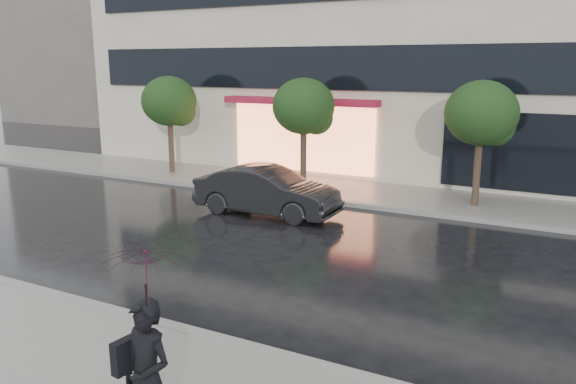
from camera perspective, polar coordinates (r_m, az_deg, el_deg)
The scene contains 10 objects.
ground at distance 10.70m, azimuth -7.94°, elevation -11.84°, with size 120.00×120.00×0.00m, color black.
sidewalk_far at distance 19.49m, azimuth 9.82°, elevation -0.33°, with size 60.00×3.50×0.12m, color slate.
curb_near at distance 9.96m, azimuth -11.39°, elevation -13.50°, with size 60.00×0.25×0.14m, color gray.
curb_far at distance 17.87m, azimuth 8.07°, elevation -1.43°, with size 60.00×0.25×0.14m, color gray.
bg_building_left at distance 47.82m, azimuth -17.75°, elevation 14.16°, with size 14.00×10.00×12.00m, color #59544F.
tree_far_west at distance 23.19m, azimuth -11.82°, elevation 8.84°, with size 2.20×2.20×3.99m.
tree_mid_west at distance 19.93m, azimuth 1.80°, elevation 8.48°, with size 2.20×2.20×3.99m.
tree_mid_east at distance 18.14m, azimuth 19.24°, elevation 7.34°, with size 2.20×2.20×3.99m.
parked_car at distance 16.83m, azimuth -2.16°, elevation 0.10°, with size 1.54×4.42×1.46m, color black.
pedestrian_with_umbrella at distance 6.46m, azimuth -14.22°, elevation -13.29°, with size 0.98×1.00×2.46m.
Camera 1 is at (5.76, -7.84, 4.45)m, focal length 35.00 mm.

